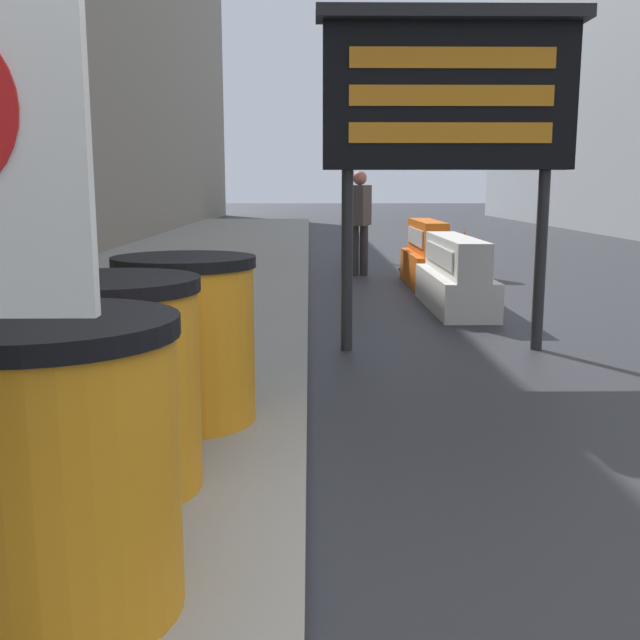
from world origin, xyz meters
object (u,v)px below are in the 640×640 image
Objects in this scene: jersey_barrier_orange_far at (426,257)px; traffic_cone_near at (413,250)px; barrel_drum_back at (186,339)px; barrel_drum_middle at (111,384)px; traffic_light_near_curb at (346,100)px; message_board at (449,96)px; traffic_cone_mid at (464,252)px; pedestrian_worker at (360,214)px; barrel_drum_foreground at (54,467)px; jersey_barrier_white at (455,277)px.

jersey_barrier_orange_far is 2.43× the size of traffic_cone_near.
barrel_drum_middle is at bearing -99.84° from barrel_drum_back.
traffic_light_near_curb reaches higher than traffic_cone_near.
message_board is 4.77m from jersey_barrier_orange_far.
traffic_cone_mid is 0.42× the size of pedestrian_worker.
traffic_light_near_curb reaches higher than barrel_drum_middle.
traffic_cone_mid is (3.32, 10.19, -0.25)m from barrel_drum_foreground.
jersey_barrier_orange_far is 1.09× the size of pedestrian_worker.
barrel_drum_back reaches higher than jersey_barrier_orange_far.
message_board is 1.72× the size of pedestrian_worker.
traffic_cone_mid is (0.82, -0.23, -0.02)m from traffic_cone_near.
traffic_cone_mid is at bearing 68.70° from barrel_drum_back.
barrel_drum_foreground reaches higher than traffic_cone_near.
barrel_drum_back is 5.21m from jersey_barrier_white.
jersey_barrier_orange_far is at bearing -120.20° from pedestrian_worker.
message_board is (1.84, 2.39, 1.56)m from barrel_drum_back.
message_board is 3.84× the size of traffic_cone_near.
jersey_barrier_white is (2.38, 4.63, -0.23)m from barrel_drum_back.
pedestrian_worker reaches higher than traffic_cone_near.
pedestrian_worker reaches higher than barrel_drum_middle.
pedestrian_worker reaches higher than traffic_cone_mid.
barrel_drum_foreground is 0.32× the size of message_board.
traffic_light_near_curb is at bearing 112.99° from traffic_cone_near.
barrel_drum_back is at bearing -167.79° from pedestrian_worker.
traffic_light_near_curb is at bearing 82.59° from barrel_drum_middle.
barrel_drum_back is at bearing 87.32° from barrel_drum_foreground.
barrel_drum_back is 3.39m from message_board.
traffic_cone_near is at bearing 88.68° from jersey_barrier_orange_far.
jersey_barrier_white is at bearing 69.32° from barrel_drum_foreground.
message_board is 6.42m from traffic_cone_near.
traffic_cone_near is (2.42, 8.52, -0.23)m from barrel_drum_back.
barrel_drum_foreground is 10.72m from traffic_cone_near.
traffic_light_near_curb is at bearing 82.80° from barrel_drum_back.
barrel_drum_middle is at bearing -110.19° from traffic_cone_mid.
barrel_drum_middle is 9.09m from pedestrian_worker.
jersey_barrier_white is 3.76m from traffic_cone_mid.
barrel_drum_foreground reaches higher than traffic_cone_mid.
message_board is at bearing 65.77° from barrel_drum_foreground.
jersey_barrier_white is at bearing 76.57° from message_board.
barrel_drum_middle is 9.82m from traffic_cone_near.
jersey_barrier_orange_far is at bearing 74.16° from barrel_drum_foreground.
pedestrian_worker is at bearing 79.58° from barrel_drum_middle.
jersey_barrier_orange_far is at bearing 83.05° from message_board.
traffic_cone_near is at bearing -37.38° from pedestrian_worker.
barrel_drum_middle is 4.19m from message_board.
barrel_drum_foreground is at bearing -108.06° from traffic_cone_mid.
barrel_drum_back is 0.43× the size of jersey_barrier_white.
jersey_barrier_orange_far is 1.73m from traffic_cone_near.
pedestrian_worker is (-1.75, -0.31, 0.63)m from traffic_cone_mid.
barrel_drum_middle reaches higher than traffic_cone_near.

